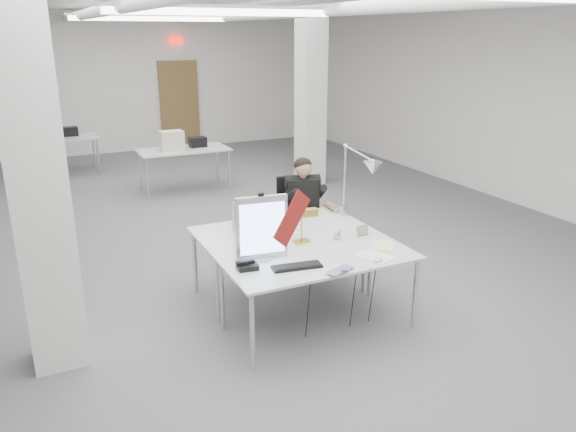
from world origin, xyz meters
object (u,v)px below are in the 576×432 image
desk_main (319,258)px  seated_person (303,194)px  monitor (261,228)px  architect_lamp (356,181)px  bankers_lamp (302,224)px  desk_phone (247,266)px  laptop (344,272)px  office_chair (301,220)px  beige_monitor (254,217)px

desk_main → seated_person: size_ratio=1.95×
monitor → architect_lamp: 1.47m
bankers_lamp → desk_phone: 0.85m
architect_lamp → desk_main: bearing=-161.2°
seated_person → laptop: 2.04m
office_chair → beige_monitor: 1.18m
bankers_lamp → desk_phone: bankers_lamp is taller
desk_phone → architect_lamp: (1.56, 0.72, 0.43)m
bankers_lamp → architect_lamp: architect_lamp is taller
monitor → beige_monitor: monitor is taller
architect_lamp → desk_phone: bearing=-177.8°
desk_main → office_chair: bearing=69.2°
desk_main → bankers_lamp: 0.47m
office_chair → bankers_lamp: size_ratio=2.94×
monitor → architect_lamp: architect_lamp is taller
laptop → desk_phone: size_ratio=1.61×
desk_main → office_chair: office_chair is taller
office_chair → desk_phone: size_ratio=6.23×
laptop → seated_person: bearing=52.0°
desk_main → laptop: size_ratio=6.30×
monitor → bankers_lamp: 0.58m
laptop → desk_phone: bearing=126.9°
bankers_lamp → beige_monitor: bearing=132.0°
laptop → architect_lamp: (0.84, 1.17, 0.45)m
monitor → laptop: monitor is taller
bankers_lamp → laptop: bearing=-82.2°
desk_main → bankers_lamp: bearing=87.0°
laptop → beige_monitor: size_ratio=0.84×
laptop → monitor: bearing=108.7°
desk_phone → office_chair: bearing=55.4°
desk_phone → architect_lamp: size_ratio=0.19×
monitor → laptop: (0.52, -0.61, -0.29)m
office_chair → seated_person: seated_person is taller
desk_main → bankers_lamp: size_ratio=4.79×
desk_main → desk_phone: 0.71m
bankers_lamp → architect_lamp: size_ratio=0.41×
desk_main → architect_lamp: size_ratio=1.97×
desk_main → architect_lamp: 1.22m
desk_main → beige_monitor: (-0.29, 0.89, 0.17)m
laptop → desk_phone: 0.85m
architect_lamp → laptop: bearing=-148.1°
monitor → desk_phone: size_ratio=3.39×
beige_monitor → architect_lamp: size_ratio=0.37×
office_chair → laptop: 2.09m
desk_main → laptop: (0.01, -0.42, 0.02)m
office_chair → architect_lamp: (0.25, -0.83, 0.66)m
bankers_lamp → desk_main: bearing=-84.7°
desk_phone → architect_lamp: architect_lamp is taller
beige_monitor → seated_person: bearing=23.4°
seated_person → monitor: bearing=-113.9°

